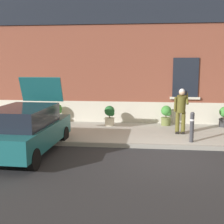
{
  "coord_description": "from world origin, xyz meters",
  "views": [
    {
      "loc": [
        -0.66,
        -8.92,
        2.8
      ],
      "look_at": [
        -1.85,
        1.6,
        1.1
      ],
      "focal_mm": 48.5,
      "sensor_mm": 36.0,
      "label": 1
    }
  ],
  "objects_px": {
    "planter_cream": "(110,115)",
    "planter_olive": "(166,115)",
    "bollard_near_person": "(192,126)",
    "hatchback_car_teal": "(25,129)",
    "planter_terracotta": "(57,113)",
    "person_on_phone": "(181,108)"
  },
  "relations": [
    {
      "from": "planter_cream",
      "to": "planter_olive",
      "type": "relative_size",
      "value": 1.0
    },
    {
      "from": "bollard_near_person",
      "to": "planter_olive",
      "type": "xyz_separation_m",
      "value": [
        -0.68,
        2.78,
        -0.11
      ]
    },
    {
      "from": "hatchback_car_teal",
      "to": "planter_terracotta",
      "type": "distance_m",
      "value": 4.33
    },
    {
      "from": "hatchback_car_teal",
      "to": "bollard_near_person",
      "type": "xyz_separation_m",
      "value": [
        5.26,
        1.48,
        -0.09
      ]
    },
    {
      "from": "hatchback_car_teal",
      "to": "person_on_phone",
      "type": "relative_size",
      "value": 2.36
    },
    {
      "from": "person_on_phone",
      "to": "planter_olive",
      "type": "bearing_deg",
      "value": 121.08
    },
    {
      "from": "person_on_phone",
      "to": "planter_olive",
      "type": "distance_m",
      "value": 1.77
    },
    {
      "from": "hatchback_car_teal",
      "to": "planter_terracotta",
      "type": "height_order",
      "value": "hatchback_car_teal"
    },
    {
      "from": "bollard_near_person",
      "to": "person_on_phone",
      "type": "bearing_deg",
      "value": 102.51
    },
    {
      "from": "bollard_near_person",
      "to": "planter_olive",
      "type": "relative_size",
      "value": 1.22
    },
    {
      "from": "hatchback_car_teal",
      "to": "planter_terracotta",
      "type": "xyz_separation_m",
      "value": [
        -0.27,
        4.31,
        -0.19
      ]
    },
    {
      "from": "bollard_near_person",
      "to": "planter_terracotta",
      "type": "distance_m",
      "value": 6.21
    },
    {
      "from": "hatchback_car_teal",
      "to": "planter_cream",
      "type": "xyz_separation_m",
      "value": [
        2.15,
        3.94,
        -0.19
      ]
    },
    {
      "from": "hatchback_car_teal",
      "to": "planter_olive",
      "type": "bearing_deg",
      "value": 42.97
    },
    {
      "from": "hatchback_car_teal",
      "to": "planter_cream",
      "type": "distance_m",
      "value": 4.49
    },
    {
      "from": "person_on_phone",
      "to": "planter_cream",
      "type": "distance_m",
      "value": 3.18
    },
    {
      "from": "bollard_near_person",
      "to": "planter_olive",
      "type": "distance_m",
      "value": 2.87
    },
    {
      "from": "hatchback_car_teal",
      "to": "planter_cream",
      "type": "height_order",
      "value": "hatchback_car_teal"
    },
    {
      "from": "bollard_near_person",
      "to": "planter_cream",
      "type": "height_order",
      "value": "bollard_near_person"
    },
    {
      "from": "hatchback_car_teal",
      "to": "planter_olive",
      "type": "height_order",
      "value": "hatchback_car_teal"
    },
    {
      "from": "person_on_phone",
      "to": "planter_cream",
      "type": "height_order",
      "value": "person_on_phone"
    },
    {
      "from": "hatchback_car_teal",
      "to": "planter_cream",
      "type": "bearing_deg",
      "value": 61.33
    }
  ]
}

